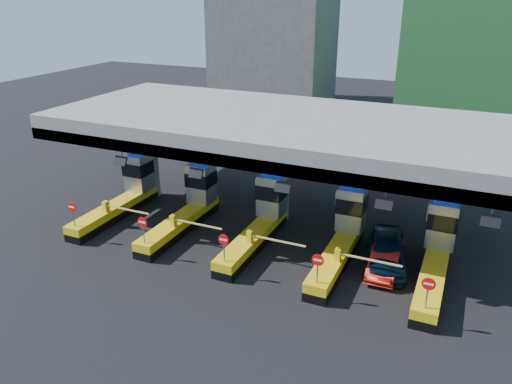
% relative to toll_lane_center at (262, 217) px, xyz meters
% --- Properties ---
extents(ground, '(120.00, 120.00, 0.00)m').
position_rel_toll_lane_center_xyz_m(ground, '(-0.00, -0.28, -1.40)').
color(ground, black).
rests_on(ground, ground).
extents(toll_canopy, '(28.00, 12.09, 7.00)m').
position_rel_toll_lane_center_xyz_m(toll_canopy, '(-0.00, 2.59, 4.74)').
color(toll_canopy, slate).
rests_on(toll_canopy, ground).
extents(toll_lane_far_left, '(4.43, 8.00, 4.16)m').
position_rel_toll_lane_center_xyz_m(toll_lane_far_left, '(-10.00, 0.00, 0.00)').
color(toll_lane_far_left, black).
rests_on(toll_lane_far_left, ground).
extents(toll_lane_left, '(4.43, 8.00, 4.16)m').
position_rel_toll_lane_center_xyz_m(toll_lane_left, '(-5.00, 0.00, 0.00)').
color(toll_lane_left, black).
rests_on(toll_lane_left, ground).
extents(toll_lane_center, '(4.43, 8.00, 4.16)m').
position_rel_toll_lane_center_xyz_m(toll_lane_center, '(0.00, 0.00, 0.00)').
color(toll_lane_center, black).
rests_on(toll_lane_center, ground).
extents(toll_lane_right, '(4.43, 8.00, 4.16)m').
position_rel_toll_lane_center_xyz_m(toll_lane_right, '(5.00, 0.00, 0.00)').
color(toll_lane_right, black).
rests_on(toll_lane_right, ground).
extents(toll_lane_far_right, '(4.43, 8.00, 4.16)m').
position_rel_toll_lane_center_xyz_m(toll_lane_far_right, '(10.00, 0.00, 0.00)').
color(toll_lane_far_right, black).
rests_on(toll_lane_far_right, ground).
extents(bg_building_concrete, '(14.00, 10.00, 18.00)m').
position_rel_toll_lane_center_xyz_m(bg_building_concrete, '(-14.00, 35.72, 7.60)').
color(bg_building_concrete, '#4C4C49').
rests_on(bg_building_concrete, ground).
extents(van, '(3.08, 5.57, 1.79)m').
position_rel_toll_lane_center_xyz_m(van, '(7.46, -0.16, -0.50)').
color(van, black).
rests_on(van, ground).
extents(red_car, '(1.59, 4.21, 1.37)m').
position_rel_toll_lane_center_xyz_m(red_car, '(7.51, -0.78, -0.71)').
color(red_car, '#A3140C').
rests_on(red_car, ground).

